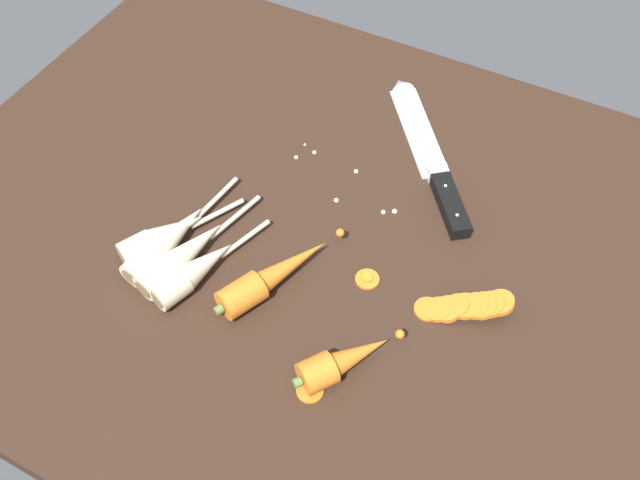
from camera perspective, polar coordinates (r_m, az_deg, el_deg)
The scene contains 12 objects.
ground_plane at distance 101.45cm, azimuth 0.52°, elevation -0.41°, with size 120.00×90.00×4.00cm, color #332116.
chefs_knife at distance 111.80cm, azimuth 8.53°, elevation 7.36°, with size 24.15×29.33×4.18cm.
whole_carrot at distance 93.47cm, azimuth -3.92°, elevation -2.96°, with size 10.56×19.32×4.20cm.
whole_carrot_second at distance 86.87cm, azimuth 1.79°, elevation -9.72°, with size 10.12×12.96×4.20cm.
parsnip_front at distance 97.11cm, azimuth -10.94°, elevation -1.28°, with size 7.10×21.83×4.00cm.
parsnip_mid_left at distance 99.01cm, azimuth -12.16°, elevation -0.15°, with size 5.53×22.46×4.00cm.
parsnip_mid_right at distance 95.35cm, azimuth -10.05°, elevation -2.49°, with size 8.17×19.18×4.00cm.
parsnip_back at distance 99.68cm, azimuth -12.50°, elevation 0.25°, with size 10.70×17.83×4.00cm.
carrot_slice_stack at distance 93.50cm, azimuth 11.60°, elevation -5.25°, with size 11.88×7.54×3.94cm.
carrot_slice_stray_near at distance 87.09cm, azimuth -0.81°, elevation -11.94°, with size 3.34×3.34×0.70cm.
carrot_slice_stray_mid at distance 95.42cm, azimuth 3.83°, elevation -3.10°, with size 3.29×3.29×0.70cm.
mince_crumbs at distance 105.72cm, azimuth 2.93°, elevation 4.40°, with size 24.20×8.55×0.78cm.
Camera 1 is at (27.53, -54.65, 78.92)cm, focal length 39.85 mm.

